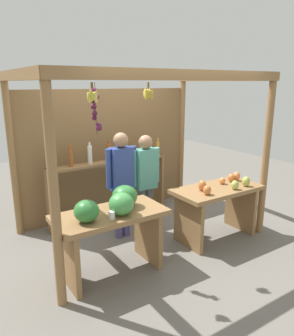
# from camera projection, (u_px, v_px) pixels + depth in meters

# --- Properties ---
(ground_plane) EXTENTS (12.00, 12.00, 0.00)m
(ground_plane) POSITION_uv_depth(u_px,v_px,m) (140.00, 232.00, 5.00)
(ground_plane) COLOR slate
(ground_plane) RESTS_ON ground
(market_stall) EXTENTS (3.24, 2.07, 2.38)m
(market_stall) POSITION_uv_depth(u_px,v_px,m) (124.00, 140.00, 5.02)
(market_stall) COLOR olive
(market_stall) RESTS_ON ground
(fruit_counter_left) EXTENTS (1.31, 0.65, 1.04)m
(fruit_counter_left) POSITION_uv_depth(u_px,v_px,m) (112.00, 220.00, 3.77)
(fruit_counter_left) COLOR olive
(fruit_counter_left) RESTS_ON ground
(fruit_counter_right) EXTENTS (1.31, 0.64, 0.93)m
(fruit_counter_right) POSITION_uv_depth(u_px,v_px,m) (217.00, 200.00, 4.71)
(fruit_counter_right) COLOR olive
(fruit_counter_right) RESTS_ON ground
(bottle_shelf_unit) EXTENTS (2.08, 0.22, 1.35)m
(bottle_shelf_unit) POSITION_uv_depth(u_px,v_px,m) (109.00, 173.00, 5.32)
(bottle_shelf_unit) COLOR olive
(bottle_shelf_unit) RESTS_ON ground
(vendor_man) EXTENTS (0.48, 0.21, 1.57)m
(vendor_man) POSITION_uv_depth(u_px,v_px,m) (122.00, 176.00, 4.65)
(vendor_man) COLOR #4E467D
(vendor_man) RESTS_ON ground
(vendor_woman) EXTENTS (0.48, 0.20, 1.51)m
(vendor_woman) POSITION_uv_depth(u_px,v_px,m) (146.00, 176.00, 4.83)
(vendor_woman) COLOR #4F5659
(vendor_woman) RESTS_ON ground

